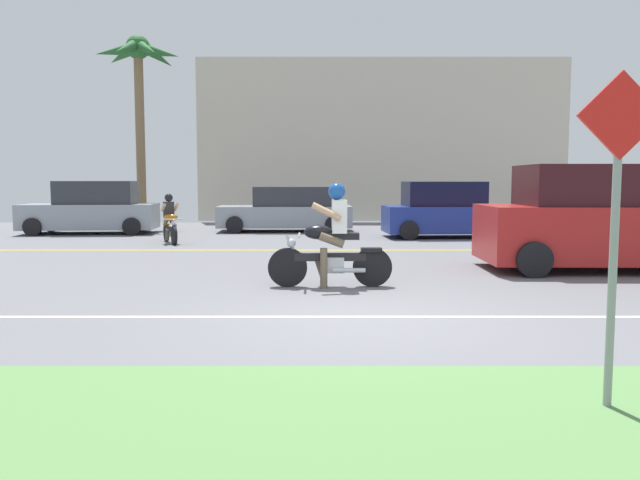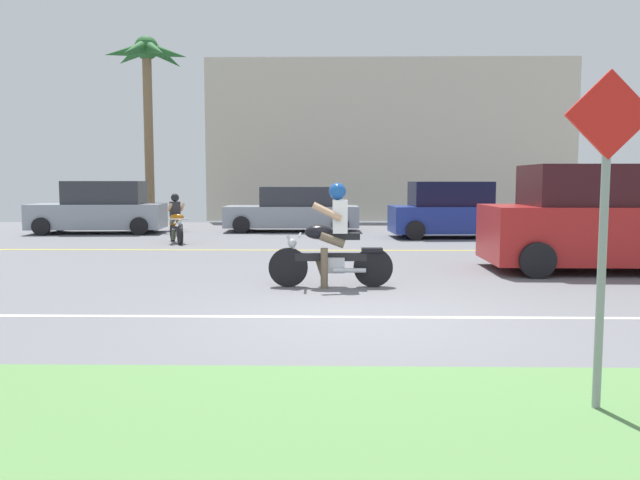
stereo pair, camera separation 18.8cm
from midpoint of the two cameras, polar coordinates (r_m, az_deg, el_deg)
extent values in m
cube|color=slate|center=(10.84, 3.66, -3.79)|extent=(56.00, 30.00, 0.04)
cube|color=#5B8C4C|center=(4.00, 8.41, -19.51)|extent=(56.00, 3.80, 0.06)
cube|color=silver|center=(7.98, 4.58, -6.95)|extent=(50.40, 0.12, 0.01)
cube|color=yellow|center=(15.49, 2.90, -0.93)|extent=(50.40, 0.12, 0.01)
cylinder|color=black|center=(10.17, -2.36, -2.48)|extent=(0.63, 0.11, 0.63)
cylinder|color=black|center=(10.21, 5.34, -2.47)|extent=(0.63, 0.11, 0.63)
cylinder|color=#B7BAC1|center=(10.13, -1.77, -1.03)|extent=(0.28, 0.06, 0.55)
cube|color=black|center=(10.14, 1.50, -1.54)|extent=(1.15, 0.13, 0.13)
cube|color=#B7BAC1|center=(10.16, 1.80, -2.25)|extent=(0.34, 0.22, 0.25)
ellipsoid|color=black|center=(10.10, 0.43, 0.71)|extent=(0.46, 0.25, 0.23)
cube|color=black|center=(10.12, 2.70, 0.35)|extent=(0.51, 0.24, 0.11)
cube|color=black|center=(10.17, 5.24, -0.89)|extent=(0.34, 0.18, 0.06)
cylinder|color=#B7BAC1|center=(10.10, -1.29, 0.44)|extent=(0.05, 0.65, 0.04)
sphere|color=#B7BAC1|center=(10.12, -2.01, -0.27)|extent=(0.15, 0.15, 0.15)
cylinder|color=#B7BAC1|center=(10.06, 3.20, -2.76)|extent=(0.53, 0.08, 0.07)
cube|color=white|center=(10.09, 2.35, 2.14)|extent=(0.24, 0.34, 0.53)
sphere|color=#194C9E|center=(10.07, 2.12, 4.41)|extent=(0.27, 0.27, 0.27)
cylinder|color=brown|center=(10.22, 1.61, 0.11)|extent=(0.42, 0.15, 0.27)
cylinder|color=brown|center=(10.01, 1.64, 0.00)|extent=(0.42, 0.15, 0.27)
cylinder|color=brown|center=(10.02, 0.92, -2.57)|extent=(0.12, 0.12, 0.64)
cylinder|color=brown|center=(10.29, 0.66, -2.56)|extent=(0.22, 0.12, 0.36)
cylinder|color=tan|center=(10.29, 1.13, 2.64)|extent=(0.48, 0.10, 0.30)
cylinder|color=tan|center=(9.87, 1.18, 2.53)|extent=(0.48, 0.10, 0.30)
cube|color=#AD1E1E|center=(13.17, 25.14, 0.52)|extent=(4.66, 1.97, 1.06)
cube|color=#351116|center=(13.17, 25.67, 4.47)|extent=(3.36, 1.69, 0.77)
cylinder|color=black|center=(13.56, 16.95, -0.72)|extent=(0.64, 0.23, 0.64)
cylinder|color=black|center=(11.72, 19.43, -1.71)|extent=(0.64, 0.23, 0.64)
cube|color=#8C939E|center=(21.73, -19.17, 2.05)|extent=(4.29, 1.93, 0.80)
cube|color=#2D2F36|center=(21.63, -18.59, 4.09)|extent=(2.52, 1.58, 0.74)
cylinder|color=black|center=(22.17, -14.81, 1.52)|extent=(0.57, 0.22, 0.56)
cylinder|color=black|center=(22.98, -22.18, 1.43)|extent=(0.57, 0.22, 0.56)
cylinder|color=black|center=(20.57, -15.76, 1.21)|extent=(0.57, 0.22, 0.56)
cylinder|color=black|center=(21.44, -23.63, 1.12)|extent=(0.57, 0.22, 0.56)
cube|color=#8C939E|center=(21.30, -2.31, 2.15)|extent=(4.49, 1.77, 0.70)
cube|color=#2D2F36|center=(21.26, -1.60, 3.96)|extent=(2.62, 1.49, 0.65)
cylinder|color=black|center=(22.14, 1.92, 1.69)|extent=(0.56, 0.19, 0.56)
cylinder|color=black|center=(22.26, -6.36, 1.68)|extent=(0.56, 0.19, 0.56)
cylinder|color=black|center=(20.48, 2.09, 1.39)|extent=(0.56, 0.19, 0.56)
cylinder|color=black|center=(20.61, -6.86, 1.38)|extent=(0.56, 0.19, 0.56)
cube|color=navy|center=(19.41, 12.58, 1.84)|extent=(4.09, 1.89, 0.79)
cube|color=black|center=(19.32, 11.94, 4.10)|extent=(2.40, 1.55, 0.73)
cylinder|color=black|center=(18.30, 8.88, 0.86)|extent=(0.57, 0.21, 0.56)
cylinder|color=black|center=(19.08, 17.38, 0.86)|extent=(0.57, 0.21, 0.56)
cylinder|color=black|center=(19.91, 7.96, 1.23)|extent=(0.57, 0.21, 0.56)
cylinder|color=black|center=(20.62, 15.84, 1.22)|extent=(0.57, 0.21, 0.56)
cylinder|color=brown|center=(24.39, -14.99, 8.86)|extent=(0.33, 0.33, 6.52)
sphere|color=#235B28|center=(24.81, -15.18, 16.40)|extent=(0.86, 0.86, 0.86)
cone|color=#235B28|center=(24.62, -13.52, 16.11)|extent=(1.66, 0.61, 0.86)
cone|color=#235B28|center=(25.13, -13.71, 15.88)|extent=(1.56, 1.57, 1.18)
cone|color=#235B28|center=(25.47, -15.04, 15.70)|extent=(0.89, 1.74, 1.04)
cone|color=#235B28|center=(25.29, -16.29, 15.75)|extent=(1.71, 1.34, 1.04)
cone|color=#235B28|center=(24.80, -16.86, 15.94)|extent=(1.73, 0.97, 0.85)
cone|color=#235B28|center=(24.19, -16.07, 16.24)|extent=(0.98, 1.75, 1.06)
cone|color=#235B28|center=(24.15, -14.50, 16.30)|extent=(1.48, 1.65, 1.01)
cylinder|color=black|center=(17.20, -12.21, 0.43)|extent=(0.28, 0.50, 0.51)
cylinder|color=black|center=(18.28, -12.87, 0.70)|extent=(0.28, 0.50, 0.51)
cylinder|color=#B7BAC1|center=(17.27, -12.28, 1.14)|extent=(0.13, 0.23, 0.44)
cube|color=black|center=(17.73, -12.56, 1.01)|extent=(0.46, 0.88, 0.10)
cube|color=#B7BAC1|center=(17.78, -12.58, 0.69)|extent=(0.27, 0.32, 0.20)
ellipsoid|color=#B76614|center=(17.56, -12.49, 2.02)|extent=(0.37, 0.20, 0.19)
cube|color=black|center=(17.88, -12.68, 1.91)|extent=(0.34, 0.45, 0.08)
cube|color=#B76614|center=(18.25, -12.88, 1.41)|extent=(0.24, 0.30, 0.05)
cylinder|color=#B7BAC1|center=(17.32, -12.34, 1.85)|extent=(0.49, 0.24, 0.03)
sphere|color=#B7BAC1|center=(17.23, -12.27, 1.50)|extent=(0.12, 0.12, 0.12)
cylinder|color=#B7BAC1|center=(18.00, -12.37, 0.56)|extent=(0.23, 0.41, 0.06)
cube|color=#2D2D33|center=(17.82, -12.67, 2.72)|extent=(0.32, 0.28, 0.43)
sphere|color=black|center=(17.77, -12.67, 3.76)|extent=(0.22, 0.22, 0.22)
cylinder|color=#51563D|center=(17.72, -12.86, 1.74)|extent=(0.24, 0.36, 0.21)
cylinder|color=#51563D|center=(17.75, -12.32, 1.76)|extent=(0.24, 0.36, 0.21)
cylinder|color=#51563D|center=(17.68, -12.12, 0.57)|extent=(0.12, 0.12, 0.52)
cylinder|color=#51563D|center=(17.61, -12.80, 0.44)|extent=(0.16, 0.20, 0.29)
cylinder|color=tan|center=(17.62, -13.11, 2.89)|extent=(0.23, 0.38, 0.24)
cylinder|color=tan|center=(17.68, -12.03, 2.92)|extent=(0.23, 0.38, 0.24)
cylinder|color=gray|center=(4.99, 25.02, -3.71)|extent=(0.06, 0.06, 1.92)
cube|color=red|center=(4.94, 25.68, 10.16)|extent=(0.62, 0.03, 0.62)
cube|color=beige|center=(28.86, 6.24, 8.74)|extent=(15.59, 4.00, 6.81)
camera|label=1|loc=(0.09, -89.51, 0.05)|focal=35.45mm
camera|label=2|loc=(0.09, 90.49, -0.05)|focal=35.45mm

